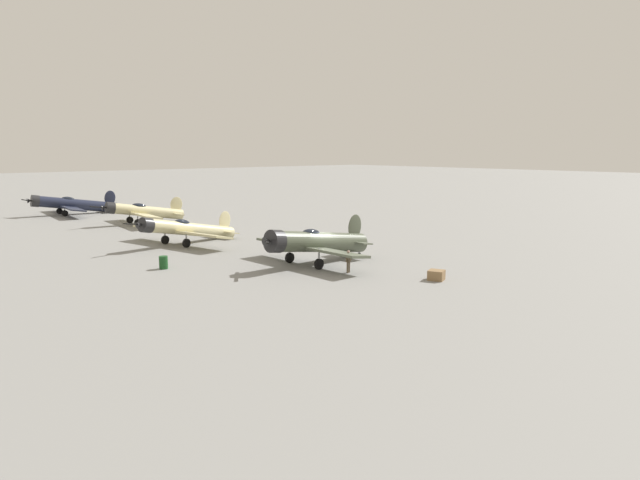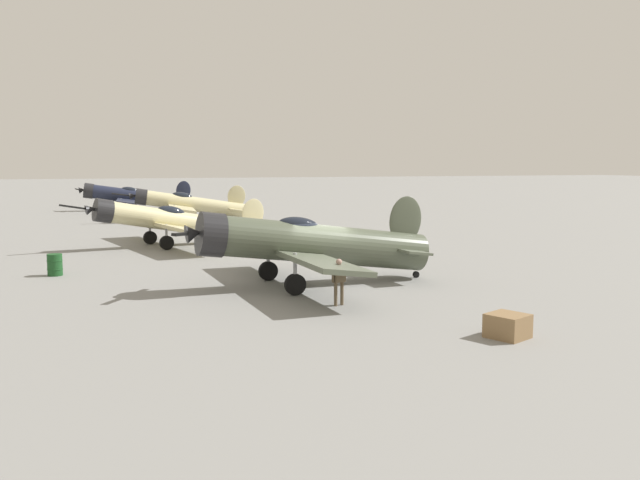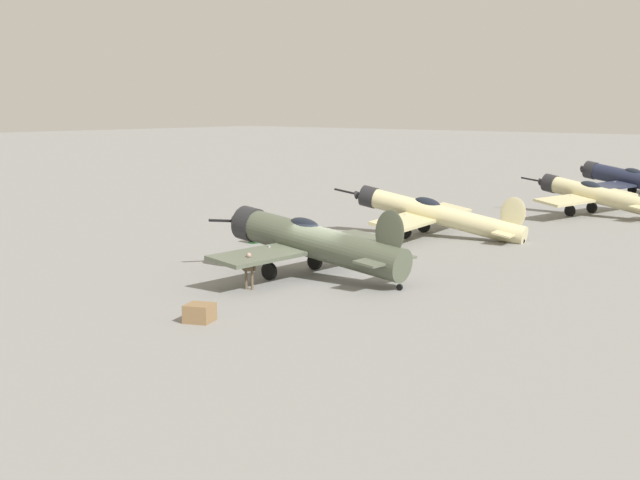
% 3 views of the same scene
% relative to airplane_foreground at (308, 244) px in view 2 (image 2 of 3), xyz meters
% --- Properties ---
extents(ground_plane, '(400.00, 400.00, 0.00)m').
position_rel_airplane_foreground_xyz_m(ground_plane, '(0.01, -0.50, -1.67)').
color(ground_plane, gray).
extents(airplane_foreground, '(10.86, 10.70, 3.56)m').
position_rel_airplane_foreground_xyz_m(airplane_foreground, '(0.00, 0.00, 0.00)').
color(airplane_foreground, '#4C5442').
rests_on(airplane_foreground, ground_plane).
extents(airplane_mid_apron, '(11.82, 12.17, 3.15)m').
position_rel_airplane_foreground_xyz_m(airplane_mid_apron, '(14.82, 2.94, -0.30)').
color(airplane_mid_apron, beige).
rests_on(airplane_mid_apron, ground_plane).
extents(airplane_far_line, '(11.32, 10.96, 3.09)m').
position_rel_airplane_foreground_xyz_m(airplane_far_line, '(31.05, 0.01, -0.17)').
color(airplane_far_line, beige).
rests_on(airplane_far_line, ground_plane).
extents(airplane_outer_stand, '(13.15, 11.69, 3.23)m').
position_rel_airplane_foreground_xyz_m(airplane_outer_stand, '(46.58, 2.96, -0.31)').
color(airplane_outer_stand, '#1E2338').
rests_on(airplane_outer_stand, ground_plane).
extents(ground_crew_mechanic, '(0.36, 0.59, 1.61)m').
position_rel_airplane_foreground_xyz_m(ground_crew_mechanic, '(-3.89, 0.24, -0.70)').
color(ground_crew_mechanic, brown).
rests_on(ground_crew_mechanic, ground_plane).
extents(equipment_crate, '(1.31, 1.28, 0.67)m').
position_rel_airplane_foreground_xyz_m(equipment_crate, '(-9.42, -2.62, -1.34)').
color(equipment_crate, olive).
rests_on(equipment_crate, ground_plane).
extents(fuel_drum, '(0.66, 0.66, 0.94)m').
position_rel_airplane_foreground_xyz_m(fuel_drum, '(5.97, 9.53, -1.20)').
color(fuel_drum, '#19471E').
rests_on(fuel_drum, ground_plane).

